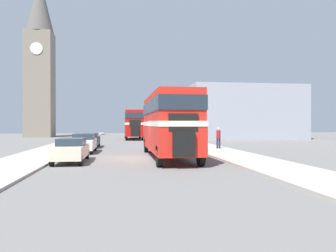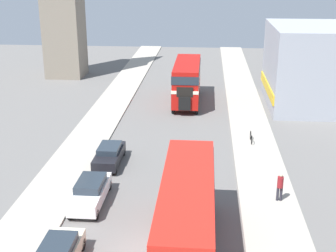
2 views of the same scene
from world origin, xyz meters
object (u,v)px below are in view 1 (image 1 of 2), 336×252
at_px(bicycle_on_pavement, 186,139).
at_px(church_tower, 40,55).
at_px(car_parked_far, 90,140).
at_px(double_decker_bus, 168,121).
at_px(pedestrian_walking, 218,137).
at_px(car_parked_mid, 84,143).
at_px(car_parked_near, 71,150).
at_px(bus_distant, 134,122).

height_order(bicycle_on_pavement, church_tower, church_tower).
relative_size(car_parked_far, church_tower, 0.15).
bearing_deg(car_parked_far, double_decker_bus, -60.89).
relative_size(pedestrian_walking, bicycle_on_pavement, 1.02).
distance_m(car_parked_mid, pedestrian_walking, 11.39).
distance_m(car_parked_mid, church_tower, 36.93).
distance_m(double_decker_bus, car_parked_far, 12.55).
relative_size(car_parked_near, car_parked_far, 1.06).
xyz_separation_m(pedestrian_walking, church_tower, (-22.29, 31.55, 13.04)).
distance_m(car_parked_near, pedestrian_walking, 13.70).
height_order(car_parked_far, pedestrian_walking, pedestrian_walking).
distance_m(double_decker_bus, church_tower, 42.92).
bearing_deg(car_parked_far, car_parked_near, -89.81).
distance_m(car_parked_near, bicycle_on_pavement, 20.35).
bearing_deg(church_tower, double_decker_bus, -65.75).
height_order(car_parked_near, car_parked_far, car_parked_near).
relative_size(car_parked_mid, church_tower, 0.17).
height_order(bus_distant, bicycle_on_pavement, bus_distant).
height_order(double_decker_bus, bus_distant, bus_distant).
distance_m(bicycle_on_pavement, church_tower, 33.48).
xyz_separation_m(car_parked_near, car_parked_mid, (0.00, 6.62, 0.03)).
bearing_deg(pedestrian_walking, car_parked_mid, -174.61).
xyz_separation_m(double_decker_bus, church_tower, (-16.96, 37.65, 11.69)).
bearing_deg(double_decker_bus, bicycle_on_pavement, 74.30).
relative_size(car_parked_near, pedestrian_walking, 2.53).
bearing_deg(car_parked_mid, bus_distant, 77.71).
bearing_deg(car_parked_mid, bicycle_on_pavement, 45.98).
distance_m(bus_distant, church_tower, 22.31).
height_order(car_parked_mid, church_tower, church_tower).
xyz_separation_m(car_parked_mid, church_tower, (-10.96, 32.62, 13.41)).
relative_size(bus_distant, car_parked_mid, 2.10).
xyz_separation_m(double_decker_bus, pedestrian_walking, (5.33, 6.10, -1.34)).
xyz_separation_m(car_parked_near, bicycle_on_pavement, (10.46, 17.45, -0.26)).
height_order(pedestrian_walking, church_tower, church_tower).
xyz_separation_m(double_decker_bus, car_parked_near, (-6.00, -1.59, -1.74)).
bearing_deg(car_parked_far, bicycle_on_pavement, 25.48).
height_order(car_parked_mid, pedestrian_walking, pedestrian_walking).
height_order(double_decker_bus, church_tower, church_tower).
bearing_deg(car_parked_near, pedestrian_walking, 34.17).
bearing_deg(double_decker_bus, pedestrian_walking, 48.88).
xyz_separation_m(car_parked_mid, bicycle_on_pavement, (10.46, 10.82, -0.29)).
bearing_deg(double_decker_bus, car_parked_far, 119.11).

